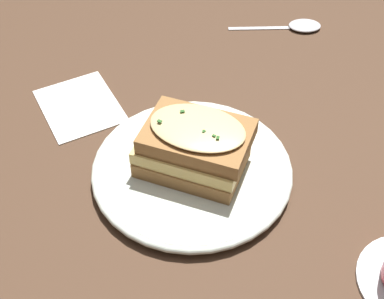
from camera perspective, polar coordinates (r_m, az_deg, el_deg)
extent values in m
plane|color=#473021|center=(0.69, -0.84, -4.68)|extent=(2.40, 2.40, 0.00)
cylinder|color=silver|center=(0.71, 0.00, -2.24)|extent=(0.25, 0.25, 0.02)
torus|color=silver|center=(0.70, 0.00, -2.05)|extent=(0.26, 0.26, 0.01)
cube|color=olive|center=(0.69, 0.00, -1.15)|extent=(0.16, 0.14, 0.02)
cube|color=#E0C16B|center=(0.68, 0.00, 0.01)|extent=(0.16, 0.14, 0.02)
cube|color=olive|center=(0.66, 0.58, 1.41)|extent=(0.16, 0.14, 0.02)
ellipsoid|color=#DBBC7F|center=(0.65, 0.59, 2.38)|extent=(0.14, 0.13, 0.01)
cube|color=#2D6028|center=(0.64, 2.37, 1.49)|extent=(0.00, 0.00, 0.00)
cube|color=#2D6028|center=(0.67, -1.03, 4.10)|extent=(0.01, 0.01, 0.00)
cube|color=#2D6028|center=(0.63, 2.78, 1.27)|extent=(0.01, 0.01, 0.00)
cube|color=#2D6028|center=(0.64, 1.21, 2.08)|extent=(0.00, 0.00, 0.00)
cube|color=#2D6028|center=(0.64, 1.37, 1.85)|extent=(0.00, 0.00, 0.00)
cube|color=#2D6028|center=(0.65, -3.48, 3.03)|extent=(0.01, 0.01, 0.00)
cube|color=silver|center=(0.98, 7.19, 12.75)|extent=(0.08, 0.09, 0.00)
ellipsoid|color=silver|center=(0.99, 11.94, 12.81)|extent=(0.07, 0.07, 0.01)
cube|color=white|center=(0.83, -11.78, 4.70)|extent=(0.16, 0.14, 0.00)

